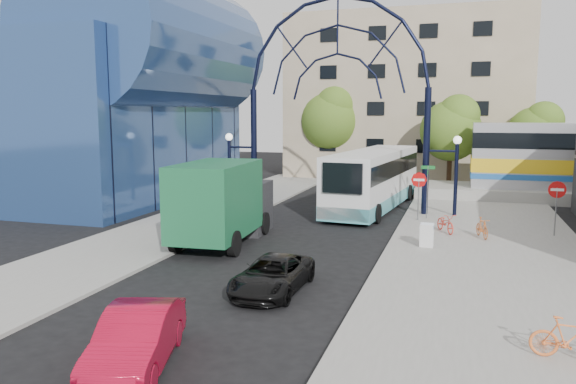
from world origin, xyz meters
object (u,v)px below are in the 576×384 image
(tree_north_a, at_px, (453,127))
(city_bus, at_px, (374,178))
(gateway_arch, at_px, (337,60))
(bike_near_b, at_px, (482,228))
(stop_sign, at_px, (419,184))
(sandwich_board, at_px, (427,233))
(green_truck, at_px, (224,202))
(tree_north_c, at_px, (537,132))
(red_sedan, at_px, (136,339))
(bike_far_b, at_px, (569,339))
(bike_near_a, at_px, (446,223))
(black_suv, at_px, (273,275))
(street_name_sign, at_px, (428,181))
(do_not_enter_sign, at_px, (557,195))
(tree_north_b, at_px, (332,117))

(tree_north_a, distance_m, city_bus, 11.38)
(gateway_arch, xyz_separation_m, bike_near_b, (7.84, -5.43, -7.99))
(stop_sign, distance_m, sandwich_board, 6.20)
(green_truck, bearing_deg, tree_north_c, 53.41)
(tree_north_a, xyz_separation_m, red_sedan, (-5.99, -32.97, -3.94))
(stop_sign, height_order, sandwich_board, stop_sign)
(city_bus, bearing_deg, bike_far_b, -63.79)
(sandwich_board, xyz_separation_m, bike_far_b, (3.70, -10.05, -0.13))
(stop_sign, height_order, red_sedan, stop_sign)
(gateway_arch, relative_size, bike_far_b, 8.28)
(city_bus, xyz_separation_m, red_sedan, (-1.81, -22.77, -1.13))
(bike_near_a, distance_m, bike_far_b, 13.71)
(gateway_arch, height_order, bike_near_b, gateway_arch)
(gateway_arch, relative_size, tree_north_a, 1.95)
(green_truck, height_order, black_suv, green_truck)
(city_bus, xyz_separation_m, bike_near_a, (4.31, -6.43, -1.23))
(tree_north_a, bearing_deg, bike_near_b, -84.33)
(green_truck, bearing_deg, bike_far_b, -39.42)
(gateway_arch, height_order, tree_north_a, gateway_arch)
(street_name_sign, xyz_separation_m, green_truck, (-8.16, -7.79, -0.35))
(do_not_enter_sign, distance_m, city_bus, 10.72)
(green_truck, relative_size, bike_near_a, 4.25)
(bike_far_b, bearing_deg, bike_near_b, 11.27)
(street_name_sign, relative_size, bike_near_b, 1.87)
(bike_near_a, bearing_deg, street_name_sign, 81.70)
(tree_north_a, relative_size, green_truck, 0.97)
(sandwich_board, bearing_deg, tree_north_c, 73.45)
(tree_north_b, height_order, city_bus, tree_north_b)
(red_sedan, bearing_deg, tree_north_b, 79.92)
(do_not_enter_sign, height_order, city_bus, city_bus)
(do_not_enter_sign, bearing_deg, gateway_arch, 160.01)
(stop_sign, height_order, do_not_enter_sign, stop_sign)
(stop_sign, xyz_separation_m, sandwich_board, (0.80, -6.02, -1.25))
(bike_far_b, bearing_deg, street_name_sign, 18.52)
(tree_north_a, distance_m, bike_near_a, 17.12)
(green_truck, bearing_deg, do_not_enter_sign, 16.91)
(tree_north_c, bearing_deg, sandwich_board, -106.55)
(street_name_sign, distance_m, red_sedan, 20.34)
(do_not_enter_sign, distance_m, green_truck, 14.89)
(tree_north_c, height_order, bike_far_b, tree_north_c)
(city_bus, relative_size, green_truck, 1.76)
(tree_north_a, bearing_deg, street_name_sign, -93.96)
(street_name_sign, relative_size, red_sedan, 0.69)
(tree_north_b, bearing_deg, gateway_arch, -76.32)
(gateway_arch, distance_m, tree_north_b, 16.72)
(tree_north_b, xyz_separation_m, tree_north_c, (16.00, -2.00, -0.99))
(black_suv, bearing_deg, gateway_arch, 96.00)
(gateway_arch, height_order, stop_sign, gateway_arch)
(bike_near_b, bearing_deg, city_bus, 112.38)
(sandwich_board, relative_size, bike_near_b, 0.66)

